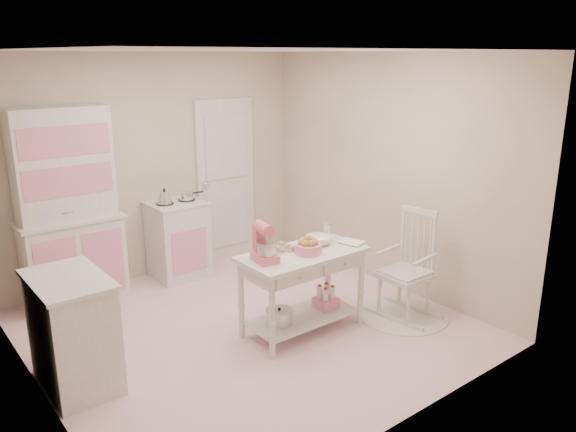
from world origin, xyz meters
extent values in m
plane|color=pink|center=(0.00, 0.00, 0.00)|extent=(3.80, 3.80, 0.00)
cube|color=white|center=(0.00, 0.00, 2.60)|extent=(3.80, 3.80, 0.04)
cube|color=beige|center=(0.00, 1.90, 1.30)|extent=(3.80, 0.04, 2.60)
cube|color=beige|center=(0.00, -1.90, 1.30)|extent=(3.80, 0.04, 2.60)
cube|color=beige|center=(-1.90, 0.00, 1.30)|extent=(0.04, 3.80, 2.60)
cube|color=beige|center=(1.90, 0.00, 1.30)|extent=(0.04, 3.80, 2.60)
cube|color=white|center=(0.95, 1.87, 1.02)|extent=(0.82, 0.05, 2.04)
cube|color=white|center=(-1.10, 1.66, 1.04)|extent=(1.06, 0.50, 2.08)
cube|color=white|center=(0.10, 1.61, 0.46)|extent=(0.62, 0.57, 0.92)
cube|color=white|center=(-1.63, 0.05, 0.46)|extent=(0.54, 0.84, 0.92)
cylinder|color=white|center=(1.38, -0.76, 0.01)|extent=(0.92, 0.92, 0.01)
cube|color=white|center=(1.38, -0.76, 0.55)|extent=(0.57, 0.77, 1.10)
cube|color=white|center=(0.38, -0.37, 0.40)|extent=(1.20, 0.60, 0.80)
cube|color=#E8617B|center=(-0.04, -0.35, 0.97)|extent=(0.24, 0.31, 0.34)
cube|color=silver|center=(0.23, -0.19, 0.81)|extent=(0.34, 0.24, 0.02)
cylinder|color=pink|center=(0.40, -0.42, 0.85)|extent=(0.25, 0.25, 0.09)
imported|color=white|center=(0.64, -0.29, 0.84)|extent=(0.26, 0.26, 0.08)
cylinder|color=silver|center=(0.82, -0.21, 0.89)|extent=(0.10, 0.10, 0.17)
imported|color=white|center=(0.83, -0.49, 0.81)|extent=(0.23, 0.27, 0.02)
camera|label=1|loc=(-2.77, -4.14, 2.57)|focal=35.00mm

